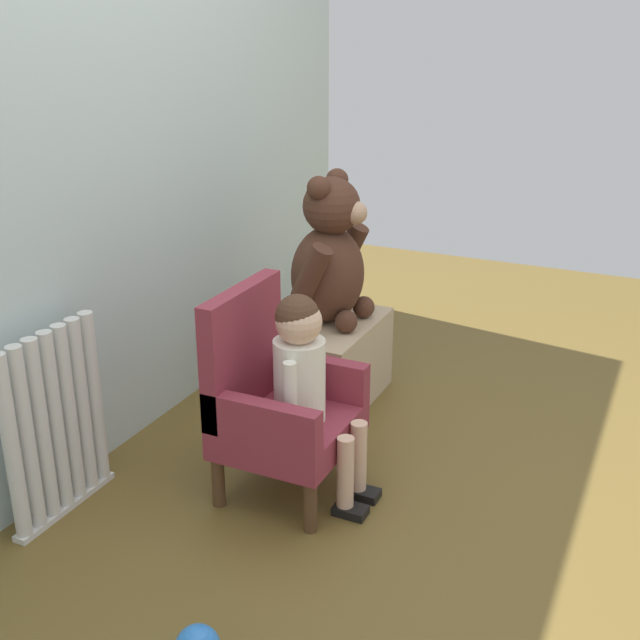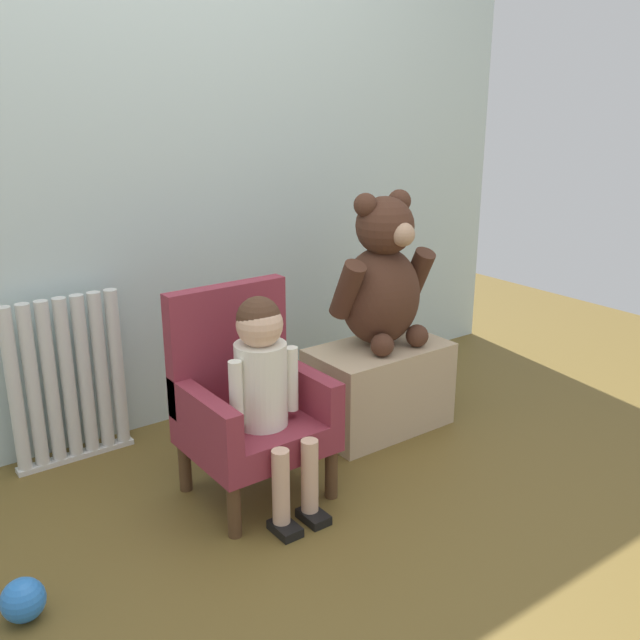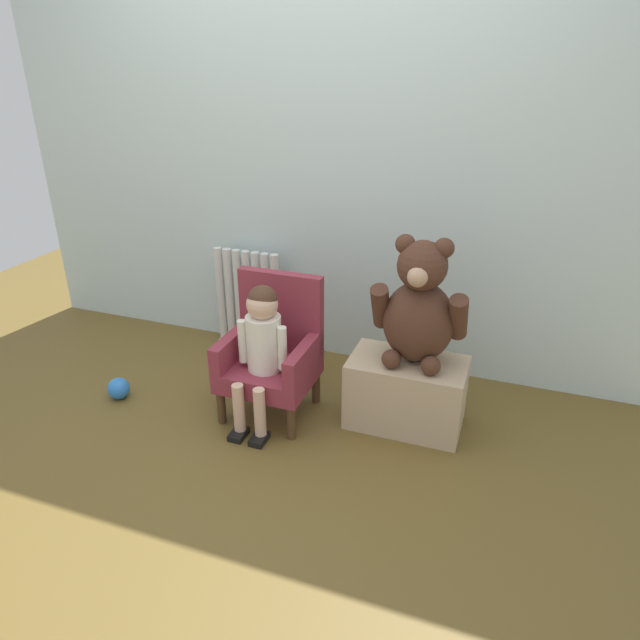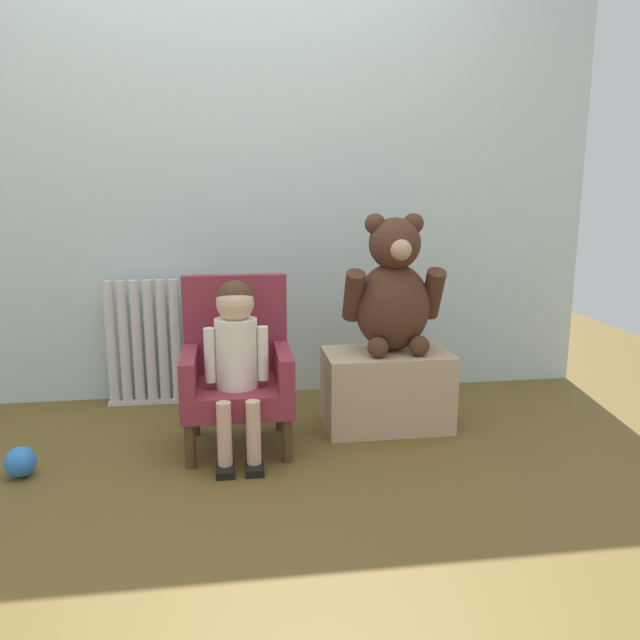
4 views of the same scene
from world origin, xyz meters
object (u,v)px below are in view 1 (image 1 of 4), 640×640
child_armchair (275,401)px  radiator (56,424)px  large_teddy_bear (330,258)px  child_figure (306,370)px  low_bench (333,363)px

child_armchair → radiator: bearing=126.6°
large_teddy_bear → radiator: bearing=158.2°
radiator → large_teddy_bear: (1.12, -0.45, 0.31)m
child_armchair → large_teddy_bear: size_ratio=1.16×
child_figure → large_teddy_bear: size_ratio=1.17×
child_figure → low_bench: 0.76m
radiator → child_figure: child_figure is taller
radiator → large_teddy_bear: large_teddy_bear is taller
child_armchair → low_bench: size_ratio=1.27×
low_bench → child_armchair: bearing=-172.3°
child_armchair → large_teddy_bear: large_teddy_bear is taller
child_armchair → child_figure: 0.18m
radiator → large_teddy_bear: bearing=-21.8°
child_figure → child_armchair: bearing=90.0°
radiator → child_armchair: (0.42, -0.57, 0.01)m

